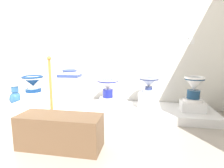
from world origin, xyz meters
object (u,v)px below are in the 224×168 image
Objects in this scene: plinth_block_squat_floral at (34,97)px; plinth_block_central_ornate at (148,99)px; info_placard_fourth at (148,41)px; plinth_block_rightmost at (71,98)px; antique_toilet_squat_floral at (33,82)px; decorative_vase_spare at (16,97)px; antique_toilet_tall_cobalt at (108,86)px; antique_toilet_central_ornate at (149,82)px; antique_toilet_rightmost at (70,81)px; plinth_block_pale_glazed at (192,106)px; plinth_block_tall_cobalt at (108,102)px; info_placard_first at (45,41)px; antique_toilet_pale_glazed at (194,86)px; info_placard_third at (110,40)px; info_placard_second at (78,40)px; museum_bench at (60,132)px; stanchion_post_near_left at (52,105)px; info_placard_fifth at (191,41)px.

plinth_block_squat_floral is 0.99× the size of plinth_block_central_ornate.
plinth_block_rightmost is at bearing -163.43° from info_placard_fourth.
antique_toilet_squat_floral reaches higher than decorative_vase_spare.
antique_toilet_central_ornate is (0.75, 0.01, 0.10)m from antique_toilet_tall_cobalt.
plinth_block_pale_glazed is at bearing -1.97° from antique_toilet_rightmost.
plinth_block_tall_cobalt is 3.44× the size of info_placard_fourth.
plinth_block_tall_cobalt is at bearing -15.40° from info_placard_first.
antique_toilet_tall_cobalt is 1.49m from antique_toilet_pale_glazed.
antique_toilet_squat_floral is 1.72m from info_placard_third.
info_placard_first is 1.18× the size of info_placard_second.
antique_toilet_pale_glazed is (1.48, -0.11, 0.06)m from antique_toilet_tall_cobalt.
plinth_block_squat_floral is 1.46m from plinth_block_tall_cobalt.
plinth_block_pale_glazed reaches higher than plinth_block_tall_cobalt.
plinth_block_tall_cobalt is 1.09× the size of antique_toilet_central_ornate.
info_placard_second reaches higher than info_placard_third.
info_placard_second is 0.29× the size of decorative_vase_spare.
info_placard_first is at bearing 169.87° from antique_toilet_central_ornate.
info_placard_second reaches higher than museum_bench.
plinth_block_squat_floral is at bearing -166.38° from info_placard_fourth.
antique_toilet_pale_glazed is at bearing 36.36° from museum_bench.
plinth_block_tall_cobalt is 0.36× the size of stanchion_post_near_left.
info_placard_third is at bearing 93.47° from antique_toilet_tall_cobalt.
info_placard_first is (-1.46, 0.40, 1.17)m from plinth_block_tall_cobalt.
plinth_block_central_ornate is (0.75, 0.01, 0.09)m from plinth_block_tall_cobalt.
antique_toilet_tall_cobalt is 1.17m from info_placard_fourth.
decorative_vase_spare is (-1.22, 0.02, -0.04)m from plinth_block_rightmost.
antique_toilet_tall_cobalt is 0.78m from plinth_block_central_ornate.
plinth_block_squat_floral is 1.89m from info_placard_third.
stanchion_post_near_left is at bearing -148.36° from plinth_block_central_ornate.
antique_toilet_tall_cobalt is 1.11m from stanchion_post_near_left.
antique_toilet_tall_cobalt is 2.65× the size of info_placard_first.
info_placard_third is 0.14× the size of museum_bench.
plinth_block_pale_glazed is 0.90× the size of antique_toilet_pale_glazed.
plinth_block_central_ornate is 1.87m from info_placard_second.
plinth_block_pale_glazed is 3.44m from decorative_vase_spare.
plinth_block_tall_cobalt is 2.77× the size of info_placard_third.
info_placard_second is (-1.47, 0.39, 0.77)m from antique_toilet_central_ornate.
antique_toilet_rightmost is at bearing -169.02° from info_placard_fifth.
antique_toilet_squat_floral is 1.77m from museum_bench.
antique_toilet_central_ornate is 0.93× the size of plinth_block_pale_glazed.
plinth_block_central_ornate is 1.39m from info_placard_third.
info_placard_third reaches higher than antique_toilet_squat_floral.
antique_toilet_tall_cobalt is at bearing 175.86° from plinth_block_pale_glazed.
info_placard_third reaches higher than antique_toilet_pale_glazed.
antique_toilet_rightmost is at bearing 7.49° from antique_toilet_squat_floral.
antique_toilet_pale_glazed reaches higher than antique_toilet_tall_cobalt.
info_placard_fifth is 2.77m from museum_bench.
info_placard_fifth is at bearing 15.03° from antique_toilet_tall_cobalt.
antique_toilet_squat_floral is at bearing 136.64° from stanchion_post_near_left.
antique_toilet_rightmost is at bearing -178.50° from plinth_block_central_ornate.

